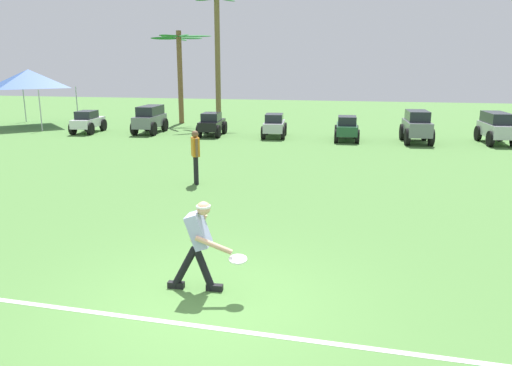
% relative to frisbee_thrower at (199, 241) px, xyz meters
% --- Properties ---
extents(ground_plane, '(80.00, 80.00, 0.00)m').
position_rel_frisbee_thrower_xyz_m(ground_plane, '(0.28, -0.46, -0.80)').
color(ground_plane, '#50823D').
extents(field_line_paint, '(23.96, 0.97, 0.01)m').
position_rel_frisbee_thrower_xyz_m(field_line_paint, '(0.28, -1.07, -0.80)').
color(field_line_paint, white).
rests_on(field_line_paint, ground_plane).
extents(frisbee_thrower, '(1.10, 0.46, 1.43)m').
position_rel_frisbee_thrower_xyz_m(frisbee_thrower, '(0.00, 0.00, 0.00)').
color(frisbee_thrower, black).
rests_on(frisbee_thrower, ground_plane).
extents(frisbee_in_flight, '(0.34, 0.34, 0.06)m').
position_rel_frisbee_thrower_xyz_m(frisbee_in_flight, '(0.66, -0.17, -0.17)').
color(frisbee_in_flight, white).
extents(teammate_near_sideline, '(0.34, 0.47, 1.56)m').
position_rel_frisbee_thrower_xyz_m(teammate_near_sideline, '(-2.27, 6.62, 0.14)').
color(teammate_near_sideline, black).
rests_on(teammate_near_sideline, ground_plane).
extents(parked_car_slot_a, '(1.29, 2.28, 1.10)m').
position_rel_frisbee_thrower_xyz_m(parked_car_slot_a, '(-11.01, 15.78, -0.24)').
color(parked_car_slot_a, silver).
rests_on(parked_car_slot_a, ground_plane).
extents(parked_car_slot_b, '(1.26, 2.45, 1.34)m').
position_rel_frisbee_thrower_xyz_m(parked_car_slot_b, '(-7.92, 16.34, -0.08)').
color(parked_car_slot_b, slate).
rests_on(parked_car_slot_b, ground_plane).
extents(parked_car_slot_c, '(1.22, 2.26, 1.10)m').
position_rel_frisbee_thrower_xyz_m(parked_car_slot_c, '(-4.66, 16.12, -0.24)').
color(parked_car_slot_c, black).
rests_on(parked_car_slot_c, ground_plane).
extents(parked_car_slot_d, '(1.28, 2.28, 1.10)m').
position_rel_frisbee_thrower_xyz_m(parked_car_slot_d, '(-1.64, 16.25, -0.24)').
color(parked_car_slot_d, '#B7BABF').
rests_on(parked_car_slot_d, ground_plane).
extents(parked_car_slot_e, '(1.18, 2.24, 1.10)m').
position_rel_frisbee_thrower_xyz_m(parked_car_slot_e, '(1.73, 15.91, -0.24)').
color(parked_car_slot_e, '#235133').
rests_on(parked_car_slot_e, ground_plane).
extents(parked_car_slot_f, '(1.30, 2.41, 1.40)m').
position_rel_frisbee_thrower_xyz_m(parked_car_slot_f, '(4.74, 15.86, -0.06)').
color(parked_car_slot_f, slate).
rests_on(parked_car_slot_f, ground_plane).
extents(parked_car_slot_g, '(1.33, 2.47, 1.34)m').
position_rel_frisbee_thrower_xyz_m(parked_car_slot_g, '(8.07, 16.32, -0.08)').
color(parked_car_slot_g, '#B7BABF').
rests_on(parked_car_slot_g, ground_plane).
extents(palm_tree_far_left, '(3.45, 3.65, 5.15)m').
position_rel_frisbee_thrower_xyz_m(palm_tree_far_left, '(-7.82, 20.57, 2.55)').
color(palm_tree_far_left, brown).
rests_on(palm_tree_far_left, ground_plane).
extents(palm_tree_left_of_centre, '(3.16, 3.10, 7.22)m').
position_rel_frisbee_thrower_xyz_m(palm_tree_left_of_centre, '(-5.51, 20.29, 3.48)').
color(palm_tree_left_of_centre, brown).
rests_on(palm_tree_left_of_centre, ground_plane).
extents(event_tent, '(3.58, 3.58, 3.07)m').
position_rel_frisbee_thrower_xyz_m(event_tent, '(-15.36, 17.57, 1.78)').
color(event_tent, '#B2B5BA').
rests_on(event_tent, ground_plane).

